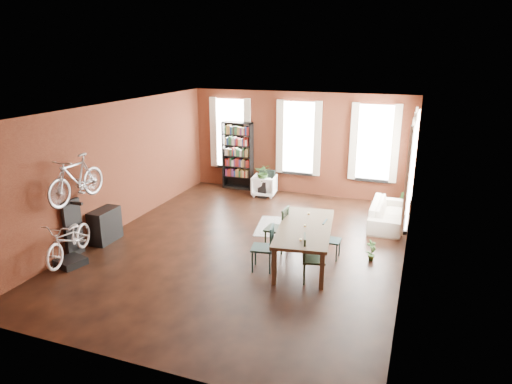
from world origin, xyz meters
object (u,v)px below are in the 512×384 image
at_px(dining_chair_b, 276,229).
at_px(plant_stand, 263,189).
at_px(white_armchair, 264,184).
at_px(bike_trainer, 71,262).
at_px(dining_chair_c, 314,259).
at_px(bookshelf, 238,156).
at_px(cream_sofa, 388,210).
at_px(dining_table, 304,244).
at_px(dining_chair_d, 331,240).
at_px(console_table, 105,225).
at_px(bicycle_floor, 67,221).
at_px(dining_chair_a, 263,248).

xyz_separation_m(dining_chair_b, plant_stand, (-1.59, 3.59, -0.25)).
relative_size(white_armchair, bike_trainer, 1.39).
xyz_separation_m(dining_chair_c, bookshelf, (-3.86, 5.43, 0.62)).
distance_m(cream_sofa, plant_stand, 3.97).
xyz_separation_m(dining_table, dining_chair_c, (0.39, -0.77, 0.07)).
relative_size(dining_chair_c, bookshelf, 0.43).
height_order(dining_table, dining_chair_b, dining_chair_b).
distance_m(dining_chair_d, white_armchair, 4.75).
bearing_deg(cream_sofa, dining_chair_c, 163.64).
bearing_deg(dining_chair_c, bookshelf, 20.31).
bearing_deg(plant_stand, dining_chair_c, -60.16).
xyz_separation_m(console_table, bicycle_floor, (0.13, -1.31, 0.60)).
relative_size(dining_chair_a, console_table, 1.21).
relative_size(dining_chair_b, cream_sofa, 0.50).
bearing_deg(dining_chair_a, white_armchair, -171.37).
height_order(dining_chair_b, console_table, dining_chair_b).
relative_size(cream_sofa, bike_trainer, 4.00).
height_order(bookshelf, bike_trainer, bookshelf).
xyz_separation_m(cream_sofa, bicycle_floor, (-6.10, -4.81, 0.59)).
distance_m(dining_chair_b, bicycle_floor, 4.50).
bearing_deg(bicycle_floor, dining_chair_b, 18.22).
height_order(white_armchair, plant_stand, white_armchair).
distance_m(dining_chair_b, bike_trainer, 4.52).
bearing_deg(plant_stand, bookshelf, 149.53).
height_order(dining_chair_c, bookshelf, bookshelf).
bearing_deg(dining_chair_d, white_armchair, 38.78).
height_order(cream_sofa, console_table, cream_sofa).
bearing_deg(dining_chair_a, bike_trainer, -82.49).
height_order(bookshelf, console_table, bookshelf).
bearing_deg(cream_sofa, dining_chair_b, 138.68).
bearing_deg(bicycle_floor, bookshelf, 67.85).
relative_size(cream_sofa, bicycle_floor, 1.23).
height_order(dining_chair_d, plant_stand, dining_chair_d).
bearing_deg(dining_table, dining_chair_a, -147.11).
bearing_deg(dining_chair_b, white_armchair, -154.52).
height_order(dining_chair_c, plant_stand, dining_chair_c).
relative_size(dining_chair_d, bike_trainer, 1.60).
distance_m(cream_sofa, bike_trainer, 7.80).
bearing_deg(bike_trainer, plant_stand, 68.77).
distance_m(dining_table, bookshelf, 5.85).
relative_size(dining_chair_a, plant_stand, 1.85).
xyz_separation_m(dining_table, dining_chair_a, (-0.73, -0.64, 0.08)).
bearing_deg(dining_chair_d, cream_sofa, -19.63).
relative_size(dining_table, white_armchair, 3.33).
bearing_deg(cream_sofa, bike_trainer, 128.38).
distance_m(dining_table, plant_stand, 4.64).
xyz_separation_m(white_armchair, bicycle_floor, (-2.24, -6.05, 0.64)).
relative_size(bookshelf, bike_trainer, 4.23).
bearing_deg(bookshelf, dining_chair_a, -62.60).
bearing_deg(dining_chair_d, bookshelf, 44.58).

